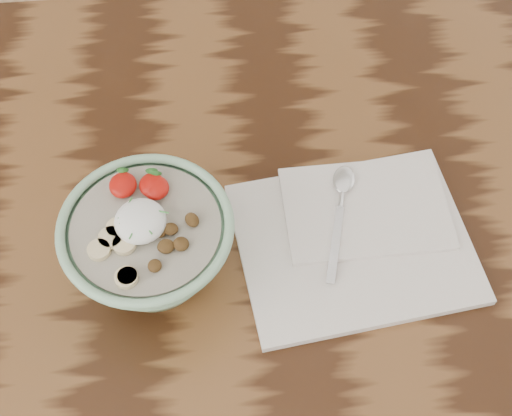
% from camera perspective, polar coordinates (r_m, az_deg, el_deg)
% --- Properties ---
extents(table, '(1.60, 0.90, 0.75)m').
position_cam_1_polar(table, '(0.97, 2.38, -4.78)').
color(table, '#321A0C').
rests_on(table, ground).
extents(breakfast_bowl, '(0.19, 0.19, 0.13)m').
position_cam_1_polar(breakfast_bowl, '(0.81, -8.50, -2.91)').
color(breakfast_bowl, '#8CBD96').
rests_on(breakfast_bowl, table).
extents(napkin, '(0.30, 0.26, 0.02)m').
position_cam_1_polar(napkin, '(0.88, 8.02, -2.17)').
color(napkin, white).
rests_on(napkin, table).
extents(spoon, '(0.06, 0.17, 0.01)m').
position_cam_1_polar(spoon, '(0.89, 6.88, 1.02)').
color(spoon, silver).
rests_on(spoon, napkin).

